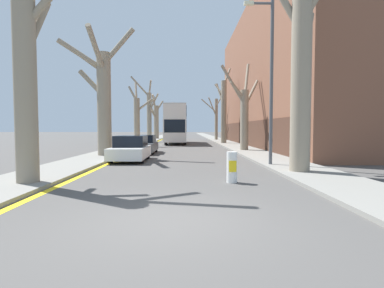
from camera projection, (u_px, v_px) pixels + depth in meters
The scene contains 19 objects.
ground_plane at pixel (171, 221), 5.87m from camera, with size 300.00×300.00×0.00m, color #4C4947.
sidewalk_left at pixel (157, 138), 55.70m from camera, with size 2.57×120.00×0.12m, color gray.
sidewalk_right at pixel (213, 138), 55.89m from camera, with size 2.57×120.00×0.12m, color gray.
building_facade_right at pixel (293, 77), 31.36m from camera, with size 10.08×34.10×14.45m.
kerb_line_stripe at pixel (165, 138), 55.73m from camera, with size 0.24×120.00×0.01m, color yellow.
street_tree_left_0 at pixel (29, 69), 9.35m from camera, with size 3.16×2.61×8.58m.
street_tree_left_1 at pixel (102, 96), 18.77m from camera, with size 4.64×3.20×8.02m.
street_tree_left_2 at pixel (137, 119), 30.43m from camera, with size 2.62×1.77×6.67m.
street_tree_left_3 at pixel (149, 114), 40.20m from camera, with size 3.81×1.74×8.72m.
street_tree_left_4 at pixel (156, 120), 50.59m from camera, with size 2.30×2.55×7.42m.
street_tree_right_0 at pixel (302, 72), 11.79m from camera, with size 2.41×2.32×8.87m.
street_tree_right_1 at pixel (244, 113), 23.70m from camera, with size 3.55×2.77×7.24m.
street_tree_right_2 at pixel (224, 110), 35.14m from camera, with size 2.06×1.83×9.06m.
street_tree_right_3 at pixel (216, 118), 45.86m from camera, with size 3.06×2.00×6.58m.
double_decker_bus at pixel (176, 122), 35.92m from camera, with size 2.47×10.06×4.49m.
parked_car_0 at pixel (131, 149), 16.72m from camera, with size 1.84×3.90×1.41m.
parked_car_1 at pixel (144, 145), 21.86m from camera, with size 1.75×4.25×1.33m.
lamp_post at pixel (269, 75), 13.97m from camera, with size 1.40×0.20×7.73m.
traffic_bollard at pixel (232, 167), 9.98m from camera, with size 0.35×0.36×1.03m.
Camera 1 is at (0.31, -5.79, 1.81)m, focal length 28.00 mm.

